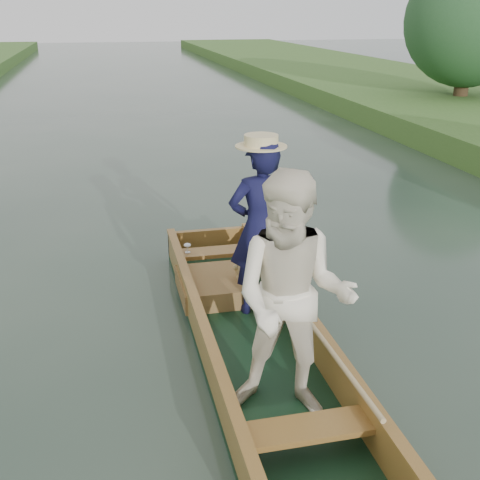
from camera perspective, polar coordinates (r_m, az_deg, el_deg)
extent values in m
plane|color=#283D30|center=(6.05, 1.29, -10.44)|extent=(120.00, 120.00, 0.00)
cylinder|color=#47331E|center=(20.60, 20.37, 14.38)|extent=(0.44, 0.44, 2.41)
sphere|color=#1B431D|center=(20.51, 20.97, 18.80)|extent=(3.90, 3.90, 3.90)
sphere|color=#1B431D|center=(21.10, 21.79, 17.63)|extent=(2.20, 2.20, 2.20)
cube|color=black|center=(6.03, 1.29, -10.12)|extent=(1.10, 5.00, 0.08)
cube|color=olive|center=(5.84, -3.61, -9.00)|extent=(0.08, 5.00, 0.32)
cube|color=olive|center=(6.06, 6.04, -7.89)|extent=(0.08, 5.00, 0.32)
cube|color=olive|center=(8.11, -2.94, -0.07)|extent=(1.10, 0.08, 0.32)
cube|color=olive|center=(5.75, -3.65, -7.45)|extent=(0.10, 5.00, 0.04)
cube|color=olive|center=(5.97, 6.10, -6.38)|extent=(0.10, 5.00, 0.04)
cube|color=olive|center=(7.58, -2.20, -1.14)|extent=(0.94, 0.30, 0.05)
cube|color=olive|center=(4.62, 6.39, -17.34)|extent=(0.94, 0.30, 0.05)
imported|color=black|center=(6.27, 1.92, 1.11)|extent=(0.73, 0.52, 1.88)
cylinder|color=beige|center=(6.03, 2.02, 9.20)|extent=(0.52, 0.52, 0.12)
imported|color=white|center=(4.63, 5.05, -5.61)|extent=(1.21, 1.10, 2.02)
cube|color=brown|center=(6.93, -2.24, -4.35)|extent=(0.85, 0.90, 0.22)
sphere|color=tan|center=(6.80, 0.40, -2.71)|extent=(0.22, 0.22, 0.22)
sphere|color=tan|center=(6.73, 0.43, -1.49)|extent=(0.16, 0.16, 0.16)
sphere|color=tan|center=(6.69, -0.07, -0.97)|extent=(0.06, 0.06, 0.06)
sphere|color=tan|center=(6.71, 0.92, -0.89)|extent=(0.06, 0.06, 0.06)
sphere|color=tan|center=(6.68, 0.55, -1.82)|extent=(0.06, 0.06, 0.06)
sphere|color=tan|center=(6.75, -0.36, -2.61)|extent=(0.08, 0.08, 0.08)
sphere|color=tan|center=(6.79, 1.24, -2.46)|extent=(0.08, 0.08, 0.08)
sphere|color=tan|center=(6.80, 0.02, -3.57)|extent=(0.09, 0.09, 0.09)
sphere|color=tan|center=(6.82, 0.90, -3.49)|extent=(0.09, 0.09, 0.09)
cylinder|color=silver|center=(7.51, -5.00, -1.16)|extent=(0.07, 0.07, 0.01)
cylinder|color=silver|center=(7.50, -5.01, -0.88)|extent=(0.01, 0.01, 0.08)
ellipsoid|color=silver|center=(7.47, -5.02, -0.49)|extent=(0.09, 0.09, 0.05)
cylinder|color=tan|center=(6.03, 5.05, -5.65)|extent=(0.04, 4.06, 0.19)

